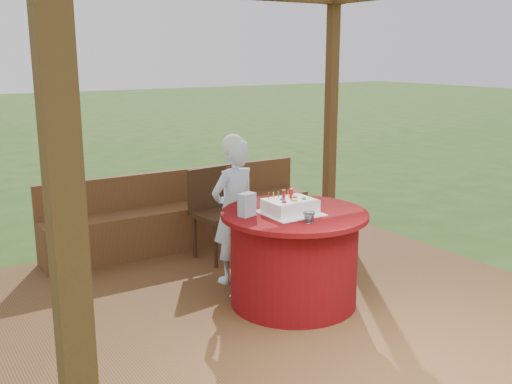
{
  "coord_description": "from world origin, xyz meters",
  "views": [
    {
      "loc": [
        -2.64,
        -3.95,
        2.16
      ],
      "look_at": [
        0.0,
        0.25,
        1.0
      ],
      "focal_mm": 42.0,
      "sensor_mm": 36.0,
      "label": 1
    }
  ],
  "objects_px": {
    "chair": "(215,208)",
    "birthday_cake": "(290,206)",
    "elderly_woman": "(234,209)",
    "drinking_glass": "(309,217)",
    "gift_bag": "(247,205)",
    "bench": "(184,221)",
    "table": "(294,257)"
  },
  "relations": [
    {
      "from": "bench",
      "to": "drinking_glass",
      "type": "distance_m",
      "value": 2.27
    },
    {
      "from": "chair",
      "to": "elderly_woman",
      "type": "xyz_separation_m",
      "value": [
        -0.17,
        -0.66,
        0.17
      ]
    },
    {
      "from": "elderly_woman",
      "to": "drinking_glass",
      "type": "height_order",
      "value": "elderly_woman"
    },
    {
      "from": "bench",
      "to": "elderly_woman",
      "type": "xyz_separation_m",
      "value": [
        -0.06,
        -1.19,
        0.41
      ]
    },
    {
      "from": "table",
      "to": "drinking_glass",
      "type": "relative_size",
      "value": 13.14
    },
    {
      "from": "drinking_glass",
      "to": "table",
      "type": "bearing_deg",
      "value": 73.51
    },
    {
      "from": "birthday_cake",
      "to": "gift_bag",
      "type": "bearing_deg",
      "value": 161.03
    },
    {
      "from": "table",
      "to": "birthday_cake",
      "type": "bearing_deg",
      "value": -163.17
    },
    {
      "from": "bench",
      "to": "gift_bag",
      "type": "height_order",
      "value": "gift_bag"
    },
    {
      "from": "bench",
      "to": "birthday_cake",
      "type": "distance_m",
      "value": 1.99
    },
    {
      "from": "birthday_cake",
      "to": "bench",
      "type": "bearing_deg",
      "value": 91.47
    },
    {
      "from": "chair",
      "to": "birthday_cake",
      "type": "height_order",
      "value": "birthday_cake"
    },
    {
      "from": "gift_bag",
      "to": "elderly_woman",
      "type": "bearing_deg",
      "value": 53.89
    },
    {
      "from": "table",
      "to": "drinking_glass",
      "type": "distance_m",
      "value": 0.54
    },
    {
      "from": "birthday_cake",
      "to": "drinking_glass",
      "type": "xyz_separation_m",
      "value": [
        -0.04,
        -0.3,
        -0.02
      ]
    },
    {
      "from": "chair",
      "to": "gift_bag",
      "type": "height_order",
      "value": "gift_bag"
    },
    {
      "from": "chair",
      "to": "birthday_cake",
      "type": "distance_m",
      "value": 1.42
    },
    {
      "from": "table",
      "to": "elderly_woman",
      "type": "distance_m",
      "value": 0.77
    },
    {
      "from": "bench",
      "to": "gift_bag",
      "type": "relative_size",
      "value": 16.24
    },
    {
      "from": "elderly_woman",
      "to": "birthday_cake",
      "type": "distance_m",
      "value": 0.74
    },
    {
      "from": "bench",
      "to": "chair",
      "type": "height_order",
      "value": "chair"
    },
    {
      "from": "chair",
      "to": "birthday_cake",
      "type": "relative_size",
      "value": 2.09
    },
    {
      "from": "birthday_cake",
      "to": "drinking_glass",
      "type": "distance_m",
      "value": 0.3
    },
    {
      "from": "elderly_woman",
      "to": "drinking_glass",
      "type": "distance_m",
      "value": 1.03
    },
    {
      "from": "table",
      "to": "birthday_cake",
      "type": "height_order",
      "value": "birthday_cake"
    },
    {
      "from": "gift_bag",
      "to": "drinking_glass",
      "type": "xyz_separation_m",
      "value": [
        0.3,
        -0.41,
        -0.05
      ]
    },
    {
      "from": "chair",
      "to": "elderly_woman",
      "type": "height_order",
      "value": "elderly_woman"
    },
    {
      "from": "birthday_cake",
      "to": "chair",
      "type": "bearing_deg",
      "value": 87.52
    },
    {
      "from": "bench",
      "to": "table",
      "type": "relative_size",
      "value": 2.51
    },
    {
      "from": "bench",
      "to": "drinking_glass",
      "type": "relative_size",
      "value": 33.02
    },
    {
      "from": "bench",
      "to": "elderly_woman",
      "type": "height_order",
      "value": "elderly_woman"
    },
    {
      "from": "bench",
      "to": "drinking_glass",
      "type": "xyz_separation_m",
      "value": [
        0.01,
        -2.2,
        0.56
      ]
    }
  ]
}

